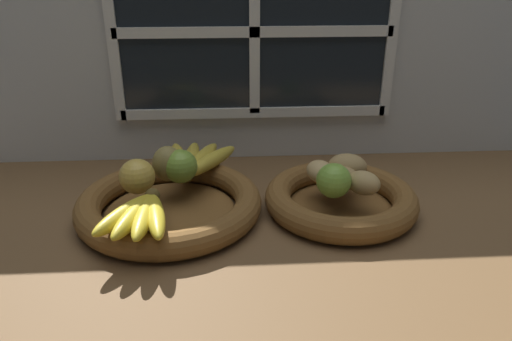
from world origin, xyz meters
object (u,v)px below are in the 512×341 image
object	(u,v)px
fruit_bowl_left	(170,204)
banana_bunch_front	(140,215)
fruit_bowl_right	(341,199)
potato_small	(363,183)
potato_back	(347,166)
potato_oblong	(321,172)
pear_brown	(168,164)
lime_near	(334,181)
chili_pepper	(346,186)
apple_green_back	(180,166)
potato_large	(342,178)
apple_golden_left	(137,176)
banana_bunch_back	(196,160)

from	to	relation	value
fruit_bowl_left	banana_bunch_front	world-z (taller)	banana_bunch_front
fruit_bowl_right	potato_small	bearing A→B (deg)	-45.00
fruit_bowl_right	potato_small	size ratio (longest dim) A/B	4.64
potato_back	potato_oblong	distance (cm)	5.95
pear_brown	potato_back	distance (cm)	36.29
lime_near	chili_pepper	xyz separation A→B (cm)	(3.00, 1.89, -2.16)
chili_pepper	potato_back	bearing A→B (deg)	108.62
apple_green_back	lime_near	size ratio (longest dim) A/B	1.03
potato_back	potato_large	distance (cm)	4.95
fruit_bowl_left	lime_near	bearing A→B (deg)	-7.24
potato_back	chili_pepper	bearing A→B (deg)	-104.36
apple_golden_left	banana_bunch_back	world-z (taller)	apple_golden_left
banana_bunch_back	chili_pepper	world-z (taller)	banana_bunch_back
apple_green_back	banana_bunch_front	bearing A→B (deg)	-109.18
fruit_bowl_left	pear_brown	distance (cm)	8.33
fruit_bowl_right	pear_brown	world-z (taller)	pear_brown
fruit_bowl_left	fruit_bowl_right	world-z (taller)	same
potato_oblong	potato_large	bearing A→B (deg)	-37.87
banana_bunch_back	potato_back	world-z (taller)	potato_back
fruit_bowl_right	banana_bunch_front	xyz separation A→B (cm)	(-37.19, -11.62, 4.29)
banana_bunch_front	lime_near	size ratio (longest dim) A/B	2.53
apple_green_back	pear_brown	xyz separation A→B (cm)	(-2.59, 1.00, 0.22)
apple_golden_left	potato_small	bearing A→B (deg)	-4.38
apple_golden_left	banana_bunch_back	xyz separation A→B (cm)	(10.29, 11.95, -1.83)
apple_green_back	potato_large	distance (cm)	31.96
chili_pepper	fruit_bowl_right	bearing A→B (deg)	132.95
chili_pepper	apple_green_back	bearing A→B (deg)	-158.39
fruit_bowl_right	lime_near	bearing A→B (deg)	-123.69
potato_oblong	fruit_bowl_left	bearing A→B (deg)	-174.58
banana_bunch_front	potato_small	world-z (taller)	potato_small
apple_golden_left	lime_near	xyz separation A→B (cm)	(36.78, -3.96, -0.09)
potato_small	potato_oblong	distance (cm)	9.25
apple_golden_left	potato_oblong	distance (cm)	35.88
potato_oblong	potato_back	bearing A→B (deg)	15.95
apple_golden_left	lime_near	bearing A→B (deg)	-6.14
apple_green_back	banana_bunch_front	world-z (taller)	apple_green_back
banana_bunch_front	fruit_bowl_left	bearing A→B (deg)	73.52
chili_pepper	banana_bunch_back	bearing A→B (deg)	-172.45
fruit_bowl_left	banana_bunch_back	distance (cm)	13.52
potato_large	potato_oblong	distance (cm)	4.65
fruit_bowl_right	potato_back	bearing A→B (deg)	65.56
apple_golden_left	lime_near	size ratio (longest dim) A/B	1.03
lime_near	potato_large	bearing A→B (deg)	56.31
apple_green_back	potato_back	distance (cm)	33.68
apple_golden_left	apple_green_back	size ratio (longest dim) A/B	1.00
pear_brown	chili_pepper	bearing A→B (deg)	-12.12
apple_green_back	potato_small	xyz separation A→B (cm)	(34.89, -7.63, -1.07)
pear_brown	potato_large	size ratio (longest dim) A/B	1.13
lime_near	potato_back	bearing A→B (deg)	61.02
potato_large	pear_brown	bearing A→B (deg)	171.09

